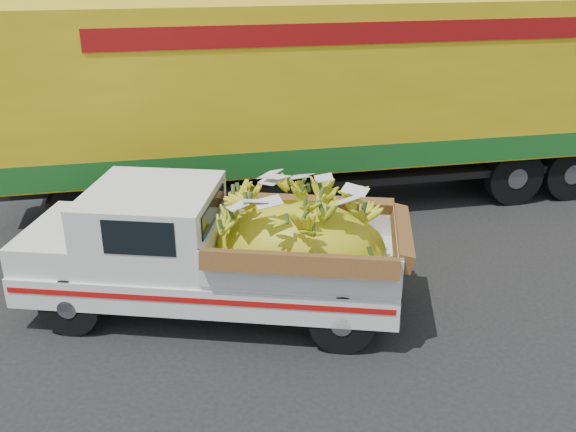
{
  "coord_description": "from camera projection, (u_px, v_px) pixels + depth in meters",
  "views": [
    {
      "loc": [
        -1.19,
        -8.24,
        4.69
      ],
      "look_at": [
        -0.81,
        -0.08,
        1.22
      ],
      "focal_mm": 40.0,
      "sensor_mm": 36.0,
      "label": 1
    }
  ],
  "objects": [
    {
      "name": "pickup_truck",
      "position": [
        240.0,
        250.0,
        8.53
      ],
      "size": [
        5.2,
        2.58,
        1.75
      ],
      "rotation": [
        0.0,
        0.0,
        -0.16
      ],
      "color": "black",
      "rests_on": "ground"
    },
    {
      "name": "ground",
      "position": [
        343.0,
        289.0,
        9.46
      ],
      "size": [
        100.0,
        100.0,
        0.0
      ],
      "primitive_type": "plane",
      "color": "black",
      "rests_on": "ground"
    },
    {
      "name": "sidewalk",
      "position": [
        304.0,
        133.0,
        17.0
      ],
      "size": [
        60.0,
        4.0,
        0.14
      ],
      "primitive_type": "cube",
      "color": "gray",
      "rests_on": "ground"
    },
    {
      "name": "building_left",
      "position": [
        51.0,
        16.0,
        21.14
      ],
      "size": [
        18.0,
        6.0,
        5.0
      ],
      "primitive_type": "cube",
      "color": "gray",
      "rests_on": "ground"
    },
    {
      "name": "curb",
      "position": [
        311.0,
        157.0,
        15.07
      ],
      "size": [
        60.0,
        0.25,
        0.15
      ],
      "primitive_type": "cube",
      "color": "gray",
      "rests_on": "ground"
    },
    {
      "name": "semi_trailer",
      "position": [
        329.0,
        93.0,
        12.02
      ],
      "size": [
        12.07,
        4.4,
        3.8
      ],
      "rotation": [
        0.0,
        0.0,
        0.16
      ],
      "color": "black",
      "rests_on": "ground"
    }
  ]
}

